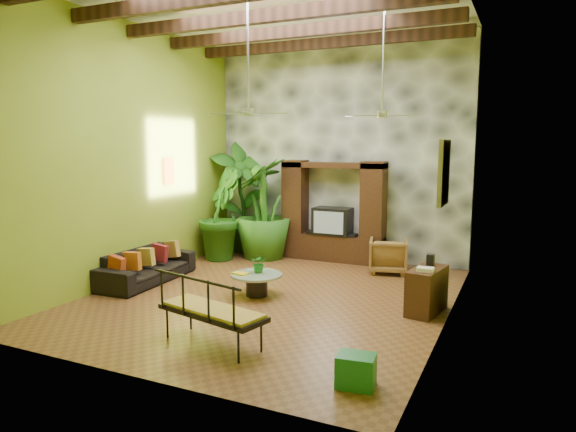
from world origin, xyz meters
The scene contains 23 objects.
ground centered at (0.00, 0.00, 0.00)m, with size 7.00×7.00×0.00m, color brown.
ceiling centered at (0.00, 0.00, 5.00)m, with size 6.00×7.00×0.02m, color silver.
back_wall centered at (0.00, 3.50, 2.50)m, with size 6.00×0.02×5.00m, color olive.
left_wall centered at (-3.00, 0.00, 2.50)m, with size 0.02×7.00×5.00m, color olive.
right_wall centered at (3.00, 0.00, 2.50)m, with size 0.02×7.00×5.00m, color olive.
stone_accent_wall centered at (0.00, 3.44, 2.50)m, with size 5.98×0.10×4.98m, color #3E4046.
ceiling_beams centered at (0.00, 0.00, 4.78)m, with size 5.95×5.36×0.22m.
entertainment_center centered at (0.00, 3.14, 0.97)m, with size 2.40×0.55×2.30m.
ceiling_fan_front centered at (-0.20, -0.40, 3.40)m, with size 1.28×1.28×1.86m.
ceiling_fan_back centered at (1.60, 1.20, 3.40)m, with size 1.28×1.28×1.86m.
wall_art_mask centered at (-2.96, 1.00, 2.10)m, with size 0.06×0.32×0.55m, color orange.
wall_art_painting centered at (2.96, -0.60, 2.30)m, with size 0.06×0.70×0.90m, color navy.
sofa centered at (-2.65, -0.17, 0.32)m, with size 2.19×0.86×0.64m, color black.
wicker_armchair centered at (1.46, 2.55, 0.36)m, with size 0.77×0.79×0.72m, color brown.
tall_plant_a centered at (-2.38, 3.06, 1.37)m, with size 1.44×0.98×2.74m, color #245F19.
tall_plant_b centered at (-2.46, 2.18, 1.05)m, with size 1.16×0.93×2.10m, color #205516.
tall_plant_c centered at (-1.55, 2.68, 1.18)m, with size 1.32×1.32×2.36m, color #2E6B1C.
coffee_table centered at (-0.25, -0.08, 0.26)m, with size 0.91×0.91×0.40m.
centerpiece_plant centered at (-0.26, 0.03, 0.57)m, with size 0.31×0.27×0.34m, color #1C6B1C.
yellow_tray centered at (-0.50, -0.23, 0.41)m, with size 0.26×0.19×0.03m, color gold.
iron_bench centered at (0.28, -2.38, 0.53)m, with size 1.68×0.93×0.57m.
side_console centered at (2.65, 0.27, 0.36)m, with size 0.41×0.91×0.73m, color #3D1F13.
green_bin centered at (2.39, -2.64, 0.19)m, with size 0.42×0.32×0.37m, color #217C2B.
Camera 1 is at (3.99, -7.87, 2.71)m, focal length 32.00 mm.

